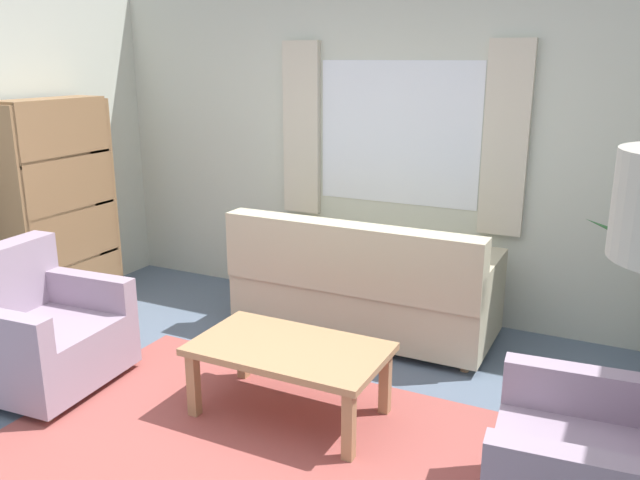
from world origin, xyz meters
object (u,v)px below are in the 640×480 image
(bookshelf, at_px, (64,204))
(armchair_left, at_px, (36,332))
(armchair_right, at_px, (606,473))
(couch, at_px, (362,289))
(coffee_table, at_px, (289,355))

(bookshelf, bearing_deg, armchair_left, 37.30)
(armchair_right, relative_size, bookshelf, 0.53)
(couch, xyz_separation_m, coffee_table, (0.07, -1.24, 0.01))
(armchair_right, bearing_deg, bookshelf, -108.67)
(couch, relative_size, armchair_left, 2.12)
(couch, distance_m, armchair_left, 2.23)
(armchair_left, relative_size, armchair_right, 0.99)
(armchair_left, bearing_deg, coffee_table, -81.13)
(coffee_table, relative_size, bookshelf, 0.64)
(armchair_left, bearing_deg, couch, -47.96)
(couch, height_order, armchair_left, couch)
(armchair_left, xyz_separation_m, bookshelf, (-0.78, 1.03, 0.54))
(armchair_left, height_order, coffee_table, armchair_left)
(couch, relative_size, coffee_table, 1.73)
(armchair_left, relative_size, coffee_table, 0.82)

